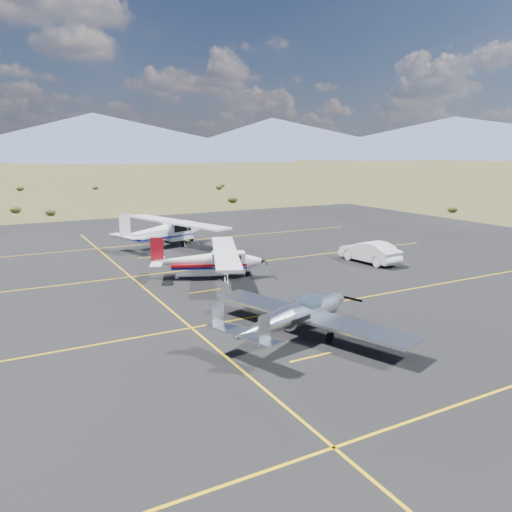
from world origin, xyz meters
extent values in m
plane|color=#383D1C|center=(0.00, 0.00, 0.00)|extent=(1600.00, 1600.00, 0.00)
cube|color=black|center=(0.00, 7.00, 0.00)|extent=(72.00, 72.00, 0.02)
cube|color=#B8BABF|center=(-1.57, -1.16, 0.86)|extent=(4.93, 10.27, 0.14)
ellipsoid|color=#99BFD8|center=(-1.57, -1.16, 1.41)|extent=(2.12, 1.63, 0.94)
cube|color=#B8BABF|center=(-5.57, -2.54, 1.18)|extent=(1.88, 3.51, 0.07)
cube|color=#B8BABF|center=(-5.32, -3.79, 1.69)|extent=(0.62, 0.27, 1.14)
cube|color=#B8BABF|center=(-6.14, -1.41, 1.69)|extent=(0.62, 0.27, 1.14)
cylinder|color=black|center=(0.16, -0.56, 0.20)|extent=(0.40, 0.22, 0.39)
cylinder|color=black|center=(-1.34, -2.53, 0.24)|extent=(0.47, 0.27, 0.46)
cylinder|color=black|center=(-2.23, 0.06, 0.24)|extent=(0.47, 0.27, 0.46)
cube|color=white|center=(-0.35, 9.84, 1.03)|extent=(2.40, 1.85, 1.31)
cube|color=white|center=(-0.53, 9.91, 1.71)|extent=(5.46, 10.47, 0.14)
cube|color=black|center=(-0.35, 9.84, 1.30)|extent=(1.88, 1.66, 0.53)
cube|color=#A40D18|center=(-1.52, 10.32, 0.93)|extent=(4.93, 2.90, 0.18)
cube|color=#A40D18|center=(-4.58, 11.58, 1.96)|extent=(0.79, 0.38, 1.56)
cube|color=white|center=(-4.58, 11.58, 1.18)|extent=(1.86, 3.16, 0.06)
cylinder|color=black|center=(0.82, 9.36, 0.19)|extent=(0.36, 0.22, 0.35)
cylinder|color=black|center=(-1.01, 9.01, 0.22)|extent=(0.44, 0.28, 0.43)
cylinder|color=black|center=(-0.23, 10.90, 0.22)|extent=(0.44, 0.28, 0.43)
cube|color=white|center=(0.84, 22.76, 1.21)|extent=(2.79, 2.01, 1.54)
cube|color=white|center=(0.63, 22.69, 2.00)|extent=(5.52, 12.47, 0.16)
cube|color=black|center=(0.84, 22.76, 1.52)|extent=(2.15, 1.85, 0.63)
cube|color=white|center=(-0.57, 22.30, 1.09)|extent=(5.83, 3.01, 0.21)
cube|color=white|center=(-4.25, 21.12, 2.29)|extent=(0.95, 0.37, 1.82)
cube|color=white|center=(-4.25, 21.12, 1.38)|extent=(1.93, 3.73, 0.07)
cylinder|color=black|center=(2.25, 23.21, 0.22)|extent=(0.43, 0.23, 0.41)
cylinder|color=black|center=(0.88, 21.51, 0.26)|extent=(0.52, 0.29, 0.50)
cylinder|color=black|center=(0.15, 23.79, 0.26)|extent=(0.52, 0.29, 0.50)
imported|color=white|center=(10.76, 8.84, 0.82)|extent=(2.20, 5.07, 1.62)
camera|label=1|loc=(-13.92, -19.03, 8.21)|focal=35.00mm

